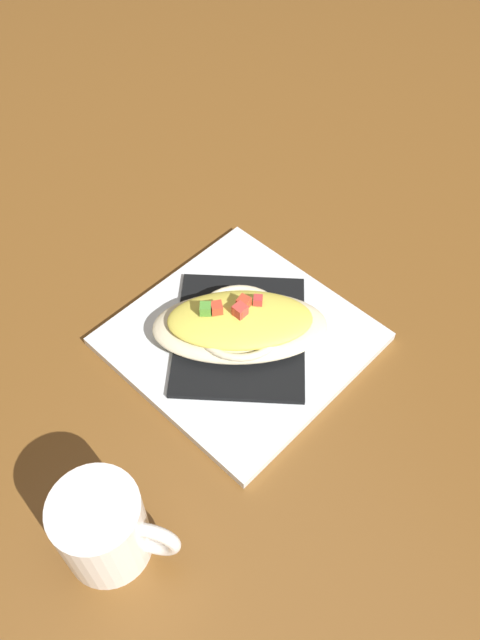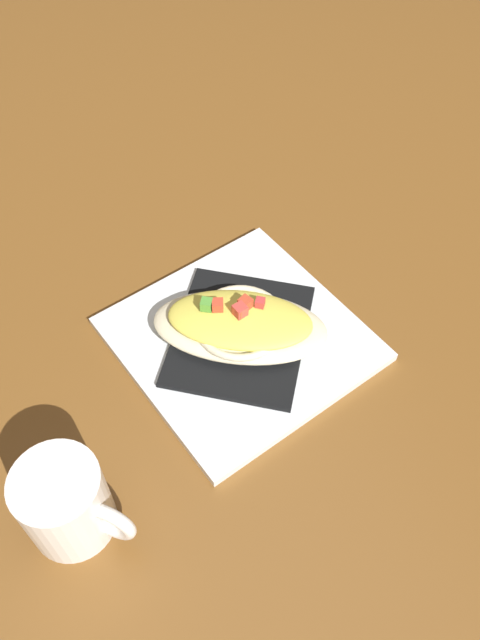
% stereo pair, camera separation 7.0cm
% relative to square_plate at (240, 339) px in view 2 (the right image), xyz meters
% --- Properties ---
extents(ground_plane, '(2.60, 2.60, 0.00)m').
position_rel_square_plate_xyz_m(ground_plane, '(0.00, 0.00, -0.01)').
color(ground_plane, brown).
extents(square_plate, '(0.28, 0.28, 0.01)m').
position_rel_square_plate_xyz_m(square_plate, '(0.00, 0.00, 0.00)').
color(square_plate, white).
rests_on(square_plate, ground_plane).
extents(folded_napkin, '(0.23, 0.22, 0.01)m').
position_rel_square_plate_xyz_m(folded_napkin, '(0.00, 0.00, 0.01)').
color(folded_napkin, black).
rests_on(folded_napkin, square_plate).
extents(gratin_dish, '(0.20, 0.22, 0.05)m').
position_rel_square_plate_xyz_m(gratin_dish, '(-0.00, -0.00, 0.03)').
color(gratin_dish, beige).
rests_on(gratin_dish, folded_napkin).
extents(coffee_mug, '(0.10, 0.09, 0.09)m').
position_rel_square_plate_xyz_m(coffee_mug, '(0.11, -0.24, 0.03)').
color(coffee_mug, white).
rests_on(coffee_mug, ground_plane).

